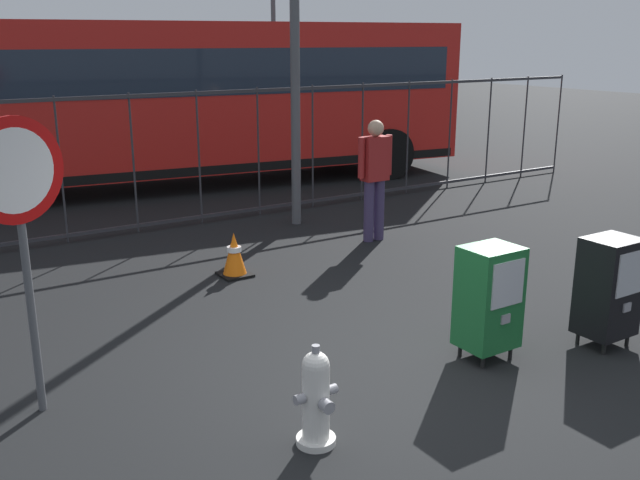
{
  "coord_description": "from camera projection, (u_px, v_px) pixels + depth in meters",
  "views": [
    {
      "loc": [
        -3.19,
        -4.25,
        2.74
      ],
      "look_at": [
        0.3,
        1.2,
        0.9
      ],
      "focal_mm": 40.16,
      "sensor_mm": 36.0,
      "label": 1
    }
  ],
  "objects": [
    {
      "name": "ground_plane",
      "position": [
        368.0,
        385.0,
        5.84
      ],
      "size": [
        60.0,
        60.0,
        0.0
      ],
      "primitive_type": "plane",
      "color": "black"
    },
    {
      "name": "fire_hydrant",
      "position": [
        316.0,
        398.0,
        4.91
      ],
      "size": [
        0.33,
        0.32,
        0.75
      ],
      "color": "silver",
      "rests_on": "ground_plane"
    },
    {
      "name": "newspaper_box_primary",
      "position": [
        609.0,
        286.0,
        6.45
      ],
      "size": [
        0.48,
        0.42,
        1.02
      ],
      "color": "black",
      "rests_on": "ground_plane"
    },
    {
      "name": "newspaper_box_secondary",
      "position": [
        489.0,
        297.0,
        6.19
      ],
      "size": [
        0.48,
        0.42,
        1.02
      ],
      "color": "black",
      "rests_on": "ground_plane"
    },
    {
      "name": "stop_sign",
      "position": [
        19.0,
        206.0,
        5.01
      ],
      "size": [
        0.71,
        0.31,
        2.23
      ],
      "color": "#4C4F54",
      "rests_on": "ground_plane"
    },
    {
      "name": "pedestrian",
      "position": [
        375.0,
        173.0,
        9.75
      ],
      "size": [
        0.55,
        0.22,
        1.67
      ],
      "color": "#382D51",
      "rests_on": "ground_plane"
    },
    {
      "name": "traffic_cone",
      "position": [
        234.0,
        255.0,
        8.45
      ],
      "size": [
        0.36,
        0.36,
        0.53
      ],
      "color": "black",
      "rests_on": "ground_plane"
    },
    {
      "name": "fence_barrier",
      "position": [
        134.0,
        163.0,
        10.13
      ],
      "size": [
        18.03,
        0.04,
        2.0
      ],
      "color": "#2D2D33",
      "rests_on": "ground_plane"
    },
    {
      "name": "bus_near",
      "position": [
        188.0,
        94.0,
        13.47
      ],
      "size": [
        10.74,
        3.93,
        3.0
      ],
      "rotation": [
        0.0,
        0.0,
        -0.14
      ],
      "color": "red",
      "rests_on": "ground_plane"
    }
  ]
}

